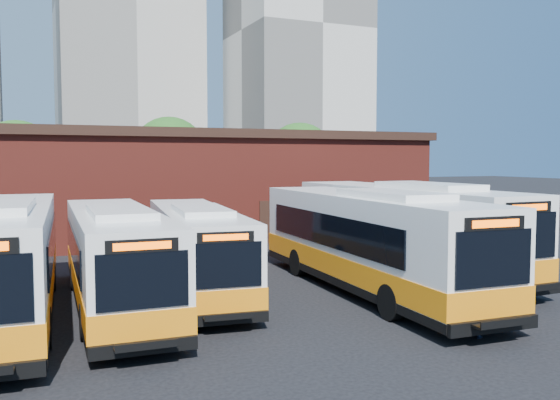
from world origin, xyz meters
name	(u,v)px	position (x,y,z in m)	size (l,w,h in m)	color
ground	(349,304)	(0.00, 0.00, 0.00)	(220.00, 220.00, 0.00)	black
bus_farwest	(3,264)	(-10.30, 2.64, 1.62)	(3.53, 13.27, 3.58)	white
bus_west	(116,261)	(-7.05, 2.64, 1.50)	(2.94, 12.20, 3.30)	white
bus_midwest	(196,251)	(-4.05, 3.96, 1.42)	(3.73, 11.67, 3.13)	white
bus_mideast	(403,230)	(5.03, 4.15, 1.72)	(3.09, 14.00, 3.80)	white
bus_east	(368,245)	(1.57, 1.38, 1.68)	(3.45, 13.68, 3.69)	white
transit_worker	(474,301)	(1.25, -4.42, 0.96)	(0.70, 0.46, 1.91)	black
depot_building	(189,182)	(0.00, 20.00, 3.26)	(28.60, 12.60, 6.40)	maroon
tree_west	(17,160)	(-10.00, 32.00, 4.64)	(6.00, 6.00, 7.65)	#382314
tree_mid	(169,155)	(2.00, 34.00, 5.08)	(6.56, 6.56, 8.36)	#382314
tree_east	(300,158)	(13.00, 31.00, 4.83)	(6.24, 6.24, 7.96)	#382314
tower_center	(126,5)	(7.00, 86.00, 30.34)	(22.00, 20.00, 61.20)	#B5B0A5
tower_right	(296,32)	(30.00, 68.00, 24.34)	(18.00, 18.00, 49.20)	beige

